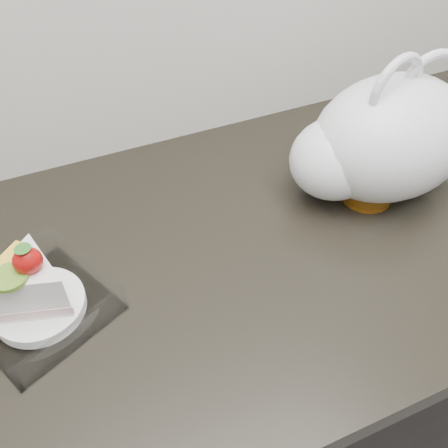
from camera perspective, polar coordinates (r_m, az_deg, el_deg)
The scene contains 4 objects.
counter at distance 1.15m, azimuth 1.07°, elevation -17.68°, with size 2.04×0.64×0.90m.
cake_tray at distance 0.72m, azimuth -20.79°, elevation -7.70°, with size 0.23×0.23×0.13m.
mooncake_wrap at distance 0.88m, azimuth 16.12°, elevation 3.68°, with size 0.20×0.19×0.04m.
plastic_bag at distance 0.86m, azimuth 17.43°, elevation 9.03°, with size 0.32×0.23×0.25m.
Camera 1 is at (-0.23, 1.21, 1.47)m, focal length 40.00 mm.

